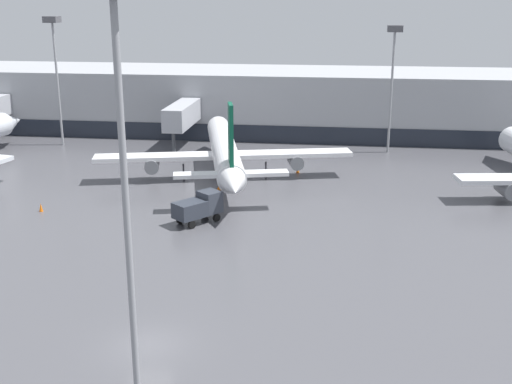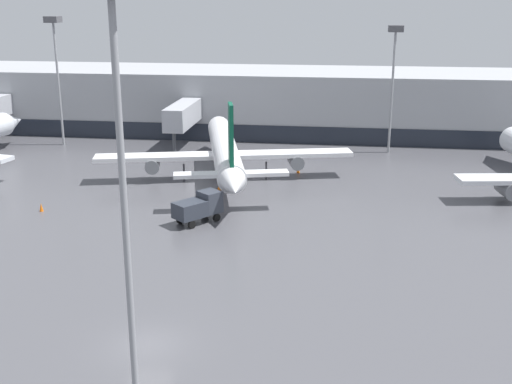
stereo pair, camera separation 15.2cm
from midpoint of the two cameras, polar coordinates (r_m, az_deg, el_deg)
name	(u,v)px [view 1 (the left image)]	position (r m, az deg, el deg)	size (l,w,h in m)	color
ground_plane	(149,345)	(38.33, -9.61, -13.27)	(320.00, 320.00, 0.00)	#4C4C51
terminal_building	(268,101)	(95.13, 1.05, 8.08)	(160.00, 30.97, 9.00)	#9EA0A5
parked_jet_2	(224,151)	(69.65, -2.89, 3.65)	(27.77, 31.82, 10.02)	white
service_truck_2	(199,206)	(56.68, -5.18, -1.29)	(4.24, 4.56, 2.62)	#2D333D
traffic_cone_1	(298,169)	(72.92, 3.67, 2.02)	(0.38, 0.38, 0.80)	orange
traffic_cone_2	(41,207)	(62.94, -18.64, -1.31)	(0.36, 0.36, 0.78)	orange
traffic_cone_3	(220,186)	(66.58, -3.33, 0.53)	(0.51, 0.51, 0.71)	orange
apron_light_mast_1	(119,90)	(26.14, -12.26, 8.88)	(1.80, 1.80, 20.06)	gray
apron_light_mast_3	(54,43)	(88.90, -17.56, 12.48)	(1.80, 1.80, 16.80)	gray
apron_light_mast_7	(394,51)	(82.46, 12.09, 12.13)	(1.80, 1.80, 15.86)	gray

